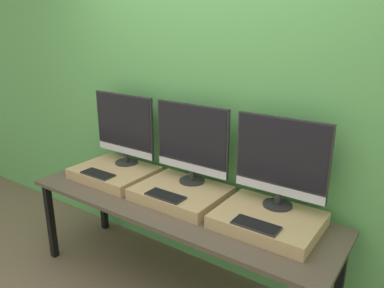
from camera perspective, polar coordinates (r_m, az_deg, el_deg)
wall_back at (r=2.76m, az=2.44°, el=5.54°), size 8.00×0.04×2.60m
workbench at (r=2.67m, az=-2.63°, el=-10.00°), size 2.28×0.69×0.70m
wooden_riser_left at (r=3.09m, az=-11.70°, el=-4.31°), size 0.62×0.48×0.08m
monitor_left at (r=3.06m, az=-10.27°, el=2.59°), size 0.60×0.19×0.58m
keyboard_left at (r=2.96m, az=-14.16°, el=-4.42°), size 0.27×0.12×0.01m
wooden_riser_center at (r=2.67m, az=-1.72°, el=-7.51°), size 0.62×0.48×0.08m
monitor_center at (r=2.65m, az=-0.02°, el=0.45°), size 0.60×0.19×0.58m
keyboard_center at (r=2.53m, az=-4.07°, el=-7.86°), size 0.27×0.12×0.01m
wooden_riser_right at (r=2.38m, az=11.50°, el=-11.32°), size 0.62×0.48×0.08m
monitor_right at (r=2.35m, az=13.39°, el=-2.35°), size 0.60×0.19×0.58m
keyboard_right at (r=2.22m, az=9.73°, el=-12.06°), size 0.27×0.12×0.01m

